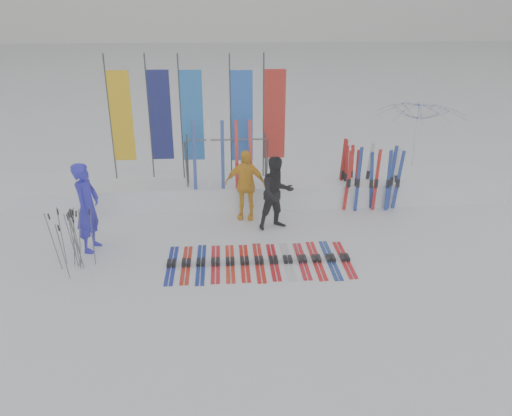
{
  "coord_description": "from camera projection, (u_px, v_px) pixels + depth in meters",
  "views": [
    {
      "loc": [
        -0.46,
        -7.92,
        4.97
      ],
      "look_at": [
        0.2,
        1.6,
        1.0
      ],
      "focal_mm": 35.0,
      "sensor_mm": 36.0,
      "label": 1
    }
  ],
  "objects": [
    {
      "name": "ground",
      "position": [
        251.0,
        291.0,
        9.23
      ],
      "size": [
        120.0,
        120.0,
        0.0
      ],
      "primitive_type": "plane",
      "color": "white",
      "rests_on": "ground"
    },
    {
      "name": "snow_bank",
      "position": [
        241.0,
        189.0,
        13.36
      ],
      "size": [
        14.0,
        1.6,
        0.6
      ],
      "primitive_type": "cube",
      "color": "white",
      "rests_on": "ground"
    },
    {
      "name": "person_blue",
      "position": [
        87.0,
        207.0,
        10.44
      ],
      "size": [
        0.59,
        0.78,
        1.94
      ],
      "primitive_type": "imported",
      "rotation": [
        0.0,
        0.0,
        1.38
      ],
      "color": "#2221C2",
      "rests_on": "ground"
    },
    {
      "name": "person_black",
      "position": [
        277.0,
        193.0,
        11.5
      ],
      "size": [
        1.01,
        0.89,
        1.74
      ],
      "primitive_type": "imported",
      "rotation": [
        0.0,
        0.0,
        0.32
      ],
      "color": "black",
      "rests_on": "ground"
    },
    {
      "name": "person_yellow",
      "position": [
        245.0,
        185.0,
        12.04
      ],
      "size": [
        1.08,
        0.63,
        1.73
      ],
      "primitive_type": "imported",
      "rotation": [
        0.0,
        0.0,
        -0.21
      ],
      "color": "#FFB110",
      "rests_on": "ground"
    },
    {
      "name": "tent_canopy",
      "position": [
        417.0,
        141.0,
        14.5
      ],
      "size": [
        3.44,
        3.47,
        2.4
      ],
      "primitive_type": "imported",
      "rotation": [
        0.0,
        0.0,
        0.4
      ],
      "color": "white",
      "rests_on": "ground"
    },
    {
      "name": "ski_row",
      "position": [
        259.0,
        261.0,
        10.23
      ],
      "size": [
        3.74,
        1.7,
        0.07
      ],
      "color": "#162498",
      "rests_on": "ground"
    },
    {
      "name": "pole_cluster",
      "position": [
        72.0,
        240.0,
        9.85
      ],
      "size": [
        0.79,
        0.73,
        1.24
      ],
      "color": "#595B60",
      "rests_on": "ground"
    },
    {
      "name": "feather_flags",
      "position": [
        197.0,
        116.0,
        12.74
      ],
      "size": [
        4.49,
        0.28,
        3.2
      ],
      "color": "#383A3F",
      "rests_on": "ground"
    },
    {
      "name": "ski_rack",
      "position": [
        227.0,
        155.0,
        12.55
      ],
      "size": [
        2.04,
        0.8,
        1.23
      ],
      "color": "#383A3F",
      "rests_on": "ground"
    },
    {
      "name": "upright_skis",
      "position": [
        367.0,
        177.0,
        12.77
      ],
      "size": [
        1.46,
        0.95,
        1.7
      ],
      "color": "red",
      "rests_on": "ground"
    }
  ]
}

